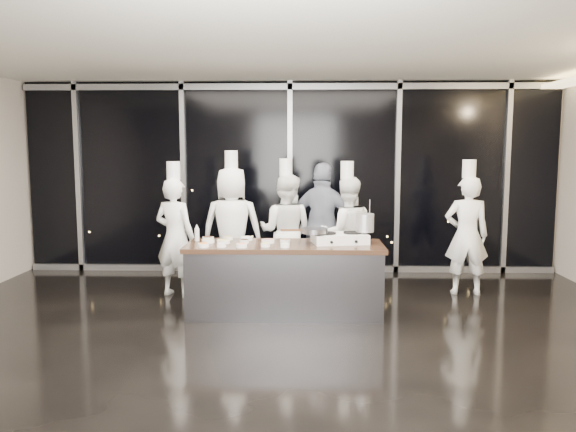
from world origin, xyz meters
The scene contains 15 objects.
ground centered at (0.00, 0.00, 0.00)m, with size 9.00×9.00×0.00m, color black.
room_shell centered at (0.18, 0.00, 2.25)m, with size 9.02×7.02×3.21m.
window_wall centered at (0.00, 3.43, 1.60)m, with size 8.90×0.11×3.20m.
demo_counter centered at (0.00, 0.90, 0.45)m, with size 2.46×0.86×0.90m.
stove centered at (0.69, 0.97, 0.96)m, with size 0.73×0.53×0.14m.
frying_pan centered at (0.36, 0.90, 1.07)m, with size 0.61×0.40×0.06m.
stock_pot centered at (1.01, 1.01, 1.15)m, with size 0.23×0.23×0.23m, color #B1B1B4.
prep_bowls centered at (-0.58, 0.90, 0.93)m, with size 1.15×0.69×0.05m.
squeeze_bottle centered at (-1.14, 1.08, 1.00)m, with size 0.06×0.06×0.22m.
chef_far_left centered at (-1.58, 1.75, 0.86)m, with size 0.71×0.59×1.91m.
chef_left centered at (-0.82, 2.12, 0.92)m, with size 0.90×0.59×2.06m.
chef_center centered at (-0.03, 2.22, 0.87)m, with size 0.96×0.83×1.94m.
guest centered at (0.53, 2.18, 0.94)m, with size 1.19×0.76×1.88m.
chef_right centered at (0.86, 2.09, 0.85)m, with size 0.90×0.75×1.91m.
chef_side centered at (2.57, 1.97, 0.87)m, with size 0.64×0.44×1.93m.
Camera 1 is at (0.25, -6.03, 2.08)m, focal length 35.00 mm.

